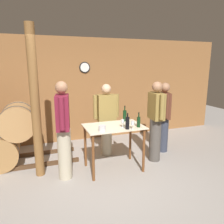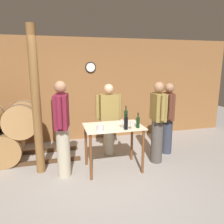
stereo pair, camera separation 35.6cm
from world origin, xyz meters
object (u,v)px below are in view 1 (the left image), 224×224
wine_glass_near_left (123,122)px  ice_bucket (102,128)px  person_visitor_near_door (164,116)px  person_visitor_with_scarf (106,118)px  person_host (63,129)px  person_visitor_bearded (156,120)px  wine_bottle_left (125,115)px  wine_glass_near_center (133,123)px  wooden_post (35,104)px  wine_bottle_center (139,122)px  wine_bottle_far_left (127,123)px

wine_glass_near_left → ice_bucket: bearing=-168.7°
ice_bucket → person_visitor_near_door: size_ratio=0.08×
wine_glass_near_left → person_visitor_with_scarf: size_ratio=0.10×
person_host → person_visitor_bearded: (1.91, 0.12, -0.04)m
wine_bottle_left → ice_bucket: size_ratio=2.51×
person_host → wine_glass_near_center: bearing=-12.9°
wooden_post → person_visitor_near_door: size_ratio=1.66×
wine_bottle_left → wine_glass_near_center: (-0.09, -0.57, -0.01)m
ice_bucket → wine_glass_near_center: bearing=-6.7°
person_host → wine_bottle_center: bearing=-8.3°
wooden_post → wine_glass_near_center: bearing=-18.6°
person_host → person_visitor_bearded: size_ratio=1.04×
wine_bottle_far_left → wine_bottle_left: (0.18, 0.54, 0.00)m
person_host → person_visitor_near_door: 2.41m
wine_bottle_center → person_host: bearing=171.7°
wine_bottle_center → wine_glass_near_center: (-0.16, -0.08, 0.00)m
wine_bottle_far_left → person_visitor_near_door: size_ratio=0.18×
wine_bottle_far_left → ice_bucket: bearing=176.1°
person_host → person_visitor_bearded: 1.91m
wine_bottle_far_left → person_host: 1.14m
wine_bottle_left → wine_glass_near_left: 0.48m
person_host → person_visitor_bearded: bearing=3.5°
wine_bottle_center → person_host: 1.37m
person_visitor_near_door → wine_glass_near_center: bearing=-146.1°
ice_bucket → person_visitor_with_scarf: 1.04m
wine_bottle_far_left → wine_bottle_center: bearing=9.7°
wine_bottle_left → person_visitor_with_scarf: size_ratio=0.20×
person_visitor_near_door → wine_bottle_far_left: bearing=-149.2°
wine_glass_near_left → person_visitor_near_door: 1.44m
wooden_post → person_visitor_bearded: (2.34, -0.16, -0.46)m
ice_bucket → person_visitor_with_scarf: person_visitor_with_scarf is taller
wine_bottle_far_left → person_host: bearing=167.8°
wooden_post → ice_bucket: (1.07, -0.48, -0.42)m
ice_bucket → wine_bottle_far_left: bearing=-3.9°
wine_bottle_left → person_visitor_bearded: size_ratio=0.19×
wooden_post → wine_bottle_far_left: (1.54, -0.52, -0.35)m
wine_bottle_far_left → wine_bottle_center: (0.24, 0.04, -0.01)m
wine_glass_near_center → wooden_post: bearing=161.4°
person_visitor_bearded → person_visitor_near_door: (0.44, 0.39, -0.04)m
wine_glass_near_left → ice_bucket: size_ratio=1.22×
wine_bottle_center → ice_bucket: size_ratio=2.20×
ice_bucket → wooden_post: bearing=155.7°
wine_bottle_center → wine_glass_near_center: 0.17m
wine_glass_near_center → person_host: person_host is taller
person_visitor_bearded → person_visitor_near_door: bearing=41.1°
wine_bottle_left → wine_glass_near_left: (-0.22, -0.42, -0.01)m
person_visitor_bearded → person_visitor_with_scarf: bearing=144.2°
wine_bottle_far_left → person_visitor_bearded: bearing=24.0°
person_visitor_with_scarf → wine_bottle_far_left: bearing=-85.7°
wine_bottle_far_left → wine_glass_near_center: wine_bottle_far_left is taller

